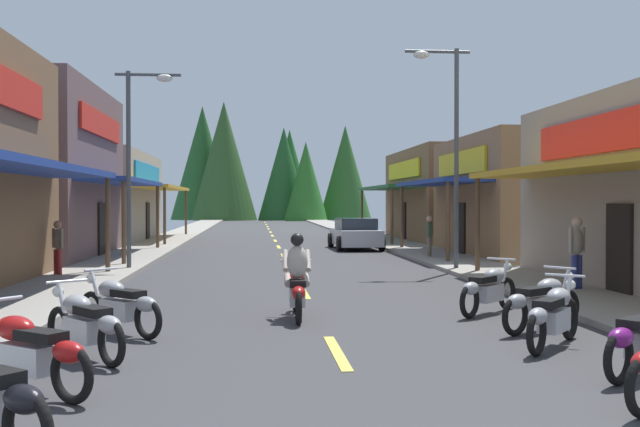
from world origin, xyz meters
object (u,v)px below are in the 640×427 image
streetlamp_left (138,141)px  rider_cruising_lead (297,283)px  motorcycle_parked_right_4 (488,288)px  motorcycle_parked_left_3 (120,304)px  parked_car_curbside (355,234)px  motorcycle_parked_left_1 (28,351)px  pedestrian_waiting (429,234)px  motorcycle_parked_left_2 (85,323)px  streetlamp_right (448,129)px  motorcycle_parked_right_3 (542,302)px  motorcycle_parked_right_2 (553,315)px  pedestrian_by_shop (58,245)px  pedestrian_browsing (577,249)px

streetlamp_left → rider_cruising_lead: 11.06m
motorcycle_parked_right_4 → motorcycle_parked_left_3: bearing=149.1°
streetlamp_left → parked_car_curbside: 13.18m
motorcycle_parked_right_4 → motorcycle_parked_left_1: (-6.93, -5.28, 0.00)m
streetlamp_left → motorcycle_parked_right_4: bearing=-49.7°
streetlamp_left → pedestrian_waiting: (10.02, 3.79, -3.06)m
motorcycle_parked_left_1 → rider_cruising_lead: size_ratio=0.82×
streetlamp_left → motorcycle_parked_left_2: bearing=-84.5°
streetlamp_right → motorcycle_parked_right_3: 11.05m
streetlamp_left → parked_car_curbside: bearing=50.6°
streetlamp_right → streetlamp_left: bearing=173.8°
motorcycle_parked_right_2 → pedestrian_by_shop: 14.45m
motorcycle_parked_right_4 → motorcycle_parked_left_3: same height
motorcycle_parked_left_1 → pedestrian_browsing: (9.96, 8.11, 0.56)m
streetlamp_left → motorcycle_parked_right_3: 14.43m
streetlamp_left → motorcycle_parked_left_2: (1.25, -12.85, -3.50)m
pedestrian_browsing → streetlamp_right: bearing=165.7°
streetlamp_left → motorcycle_parked_left_3: size_ratio=3.84×
motorcycle_parked_right_4 → pedestrian_browsing: 4.19m
rider_cruising_lead → pedestrian_by_shop: bearing=40.6°
motorcycle_parked_right_2 → motorcycle_parked_left_2: size_ratio=0.98×
streetlamp_right → motorcycle_parked_left_1: streetlamp_right is taller
streetlamp_right → pedestrian_waiting: 5.93m
motorcycle_parked_right_4 → pedestrian_browsing: (3.03, 2.84, 0.56)m
pedestrian_browsing → motorcycle_parked_right_4: bearing=-77.1°
motorcycle_parked_left_3 → rider_cruising_lead: 3.24m
pedestrian_by_shop → rider_cruising_lead: bearing=-91.0°
motorcycle_parked_left_1 → motorcycle_parked_left_2: size_ratio=1.02×
motorcycle_parked_right_4 → parked_car_curbside: size_ratio=0.37×
streetlamp_left → pedestrian_waiting: 11.14m
motorcycle_parked_left_3 → pedestrian_waiting: 17.13m
motorcycle_parked_right_3 → motorcycle_parked_left_2: size_ratio=1.06×
motorcycle_parked_right_4 → motorcycle_parked_left_2: (-6.73, -3.44, 0.00)m
motorcycle_parked_right_4 → pedestrian_by_shop: size_ratio=0.99×
streetlamp_left → streetlamp_right: 9.49m
streetlamp_left → motorcycle_parked_left_1: 15.14m
streetlamp_left → motorcycle_parked_right_2: size_ratio=3.64×
motorcycle_parked_right_2 → motorcycle_parked_left_3: (-6.51, 1.67, 0.00)m
pedestrian_waiting → motorcycle_parked_left_1: bearing=88.3°
parked_car_curbside → motorcycle_parked_right_4: bearing=178.0°
streetlamp_left → pedestrian_browsing: size_ratio=3.43×
streetlamp_left → motorcycle_parked_left_3: streetlamp_left is taller
motorcycle_parked_right_3 → motorcycle_parked_left_2: 7.18m
pedestrian_by_shop → motorcycle_parked_left_1: bearing=-117.2°
motorcycle_parked_right_2 → pedestrian_waiting: size_ratio=1.04×
streetlamp_right → motorcycle_parked_left_2: (-8.18, -11.84, -3.87)m
motorcycle_parked_left_1 → motorcycle_parked_right_2: bearing=-126.1°
streetlamp_right → pedestrian_browsing: 6.66m
motorcycle_parked_left_1 → parked_car_curbside: bearing=-68.6°
motorcycle_parked_right_3 → motorcycle_parked_left_3: (-6.88, 0.31, 0.00)m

